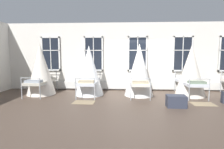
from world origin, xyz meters
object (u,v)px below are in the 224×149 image
at_px(cot_first, 41,70).
at_px(travel_trunk, 176,101).
at_px(cot_third, 139,70).
at_px(cot_fourth, 191,71).
at_px(cot_second, 89,71).

bearing_deg(cot_first, travel_trunk, -107.48).
bearing_deg(cot_first, cot_third, -89.66).
relative_size(cot_third, cot_fourth, 1.03).
bearing_deg(cot_second, cot_first, 90.18).
distance_m(cot_third, cot_fourth, 2.23).
bearing_deg(travel_trunk, cot_third, 122.21).
bearing_deg(cot_second, cot_fourth, -89.75).
bearing_deg(cot_fourth, travel_trunk, 148.26).
distance_m(cot_first, cot_fourth, 6.62).
distance_m(cot_second, travel_trunk, 3.84).
xyz_separation_m(cot_second, travel_trunk, (3.31, -1.75, -0.86)).
relative_size(cot_first, travel_trunk, 3.59).
bearing_deg(cot_third, cot_first, 91.49).
xyz_separation_m(cot_third, travel_trunk, (1.11, -1.76, -0.89)).
height_order(cot_first, travel_trunk, cot_first).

